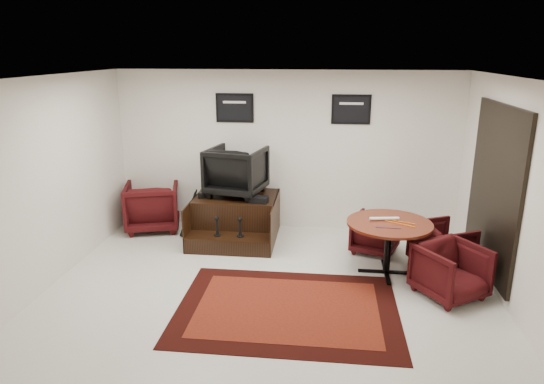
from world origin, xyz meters
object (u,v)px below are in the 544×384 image
(shine_chair, at_px, (236,169))
(table_chair_corner, at_px, (451,269))
(table_chair_window, at_px, (442,243))
(armchair_side, at_px, (152,204))
(meeting_table, at_px, (389,228))
(shine_podium, at_px, (236,219))
(table_chair_back, at_px, (375,232))

(shine_chair, relative_size, table_chair_corner, 1.18)
(table_chair_window, bearing_deg, armchair_side, 52.80)
(shine_chair, distance_m, table_chair_corner, 3.77)
(shine_chair, distance_m, meeting_table, 2.79)
(shine_chair, bearing_deg, table_chair_window, 175.29)
(shine_chair, xyz_separation_m, meeting_table, (2.42, -1.30, -0.49))
(armchair_side, height_order, table_chair_corner, armchair_side)
(shine_podium, height_order, table_chair_corner, table_chair_corner)
(table_chair_window, xyz_separation_m, table_chair_corner, (-0.09, -0.92, 0.02))
(meeting_table, bearing_deg, table_chair_window, 20.63)
(armchair_side, xyz_separation_m, table_chair_back, (3.88, -0.62, -0.13))
(meeting_table, xyz_separation_m, table_chair_corner, (0.74, -0.60, -0.30))
(shine_chair, relative_size, table_chair_back, 1.36)
(table_chair_corner, bearing_deg, shine_chair, 115.80)
(shine_podium, height_order, shine_chair, shine_chair)
(shine_chair, height_order, table_chair_back, shine_chair)
(armchair_side, xyz_separation_m, table_chair_window, (4.81, -1.08, -0.10))
(shine_podium, relative_size, armchair_side, 1.54)
(table_chair_window, bearing_deg, shine_podium, 50.92)
(meeting_table, height_order, table_chair_corner, meeting_table)
(table_chair_corner, bearing_deg, meeting_table, 107.51)
(shine_chair, relative_size, table_chair_window, 1.23)
(shine_podium, relative_size, shine_chair, 1.57)
(table_chair_back, bearing_deg, meeting_table, 118.48)
(shine_podium, distance_m, table_chair_back, 2.35)
(shine_chair, bearing_deg, table_chair_corner, 161.11)
(meeting_table, distance_m, table_chair_window, 0.94)
(armchair_side, bearing_deg, table_chair_corner, 141.74)
(meeting_table, distance_m, table_chair_back, 0.86)
(shine_podium, relative_size, table_chair_back, 2.12)
(table_chair_back, bearing_deg, table_chair_corner, 142.38)
(shine_podium, height_order, armchair_side, armchair_side)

